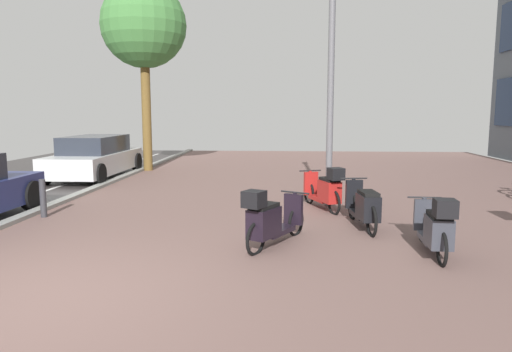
{
  "coord_description": "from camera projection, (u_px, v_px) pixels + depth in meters",
  "views": [
    {
      "loc": [
        2.73,
        -4.72,
        2.07
      ],
      "look_at": [
        2.26,
        2.44,
        1.08
      ],
      "focal_mm": 32.94,
      "sensor_mm": 36.0,
      "label": 1
    }
  ],
  "objects": [
    {
      "name": "ground",
      "position": [
        164.0,
        308.0,
        5.04
      ],
      "size": [
        21.0,
        40.0,
        0.13
      ],
      "color": "#363131"
    },
    {
      "name": "scooter_near",
      "position": [
        436.0,
        228.0,
        6.7
      ],
      "size": [
        0.52,
        1.71,
        0.94
      ],
      "color": "black",
      "rests_on": "ground"
    },
    {
      "name": "scooter_mid",
      "position": [
        364.0,
        207.0,
        8.31
      ],
      "size": [
        0.55,
        1.84,
        0.84
      ],
      "color": "black",
      "rests_on": "ground"
    },
    {
      "name": "scooter_far",
      "position": [
        270.0,
        220.0,
        7.15
      ],
      "size": [
        1.03,
        1.6,
        0.97
      ],
      "color": "black",
      "rests_on": "ground"
    },
    {
      "name": "scooter_extra",
      "position": [
        326.0,
        190.0,
        9.86
      ],
      "size": [
        0.88,
        1.67,
        0.98
      ],
      "color": "black",
      "rests_on": "ground"
    },
    {
      "name": "parked_car_far",
      "position": [
        95.0,
        157.0,
        14.92
      ],
      "size": [
        1.8,
        4.36,
        1.31
      ],
      "color": "silver",
      "rests_on": "ground"
    },
    {
      "name": "lamp_post",
      "position": [
        331.0,
        69.0,
        10.01
      ],
      "size": [
        0.2,
        0.52,
        5.32
      ],
      "color": "slate",
      "rests_on": "ground"
    },
    {
      "name": "street_tree",
      "position": [
        144.0,
        26.0,
        15.99
      ],
      "size": [
        2.9,
        2.9,
        6.45
      ],
      "color": "brown",
      "rests_on": "ground"
    },
    {
      "name": "bollard_far",
      "position": [
        43.0,
        198.0,
        9.23
      ],
      "size": [
        0.12,
        0.12,
        0.75
      ],
      "color": "#38383D",
      "rests_on": "ground"
    }
  ]
}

